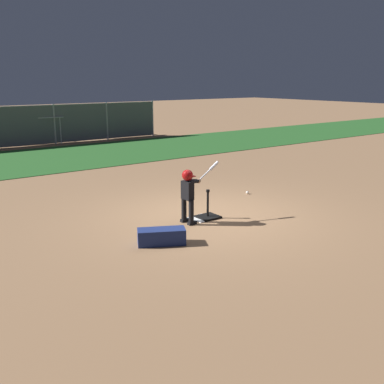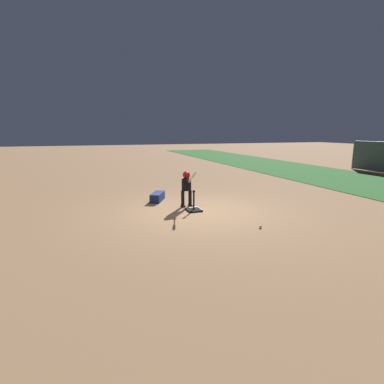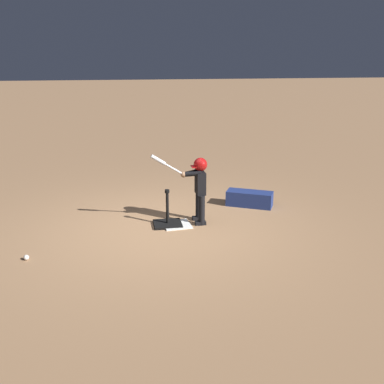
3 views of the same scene
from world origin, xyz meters
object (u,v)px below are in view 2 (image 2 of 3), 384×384
(batter_child, at_px, (187,184))
(equipment_bag, at_px, (157,197))
(batting_tee, at_px, (194,208))
(baseball, at_px, (261,227))

(batter_child, distance_m, equipment_bag, 1.41)
(batting_tee, xyz_separation_m, equipment_bag, (-1.62, -0.73, 0.06))
(batting_tee, distance_m, equipment_bag, 1.77)
(batting_tee, height_order, baseball, batting_tee)
(batting_tee, relative_size, baseball, 8.28)
(batting_tee, distance_m, baseball, 2.29)
(batter_child, bearing_deg, batting_tee, 4.92)
(batting_tee, relative_size, equipment_bag, 0.73)
(batter_child, xyz_separation_m, baseball, (2.59, 1.03, -0.67))
(baseball, xyz_separation_m, equipment_bag, (-3.69, -1.71, 0.10))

